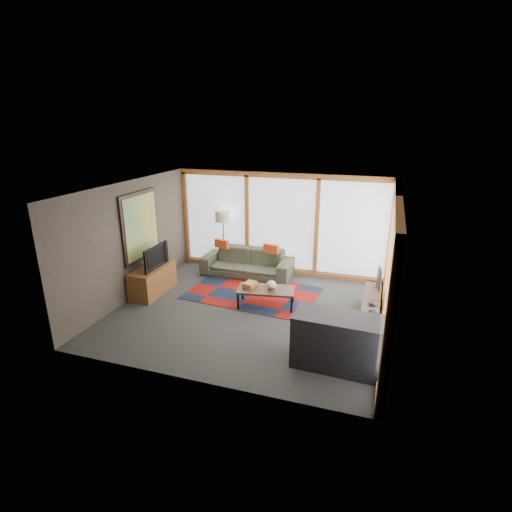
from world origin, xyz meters
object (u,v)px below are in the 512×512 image
(sofa, at_px, (247,263))
(bar_counter, at_px, (338,342))
(floor_lamp, at_px, (224,241))
(bookshelf, at_px, (371,312))
(television, at_px, (153,256))
(tv_console, at_px, (153,280))
(coffee_table, at_px, (266,297))

(sofa, height_order, bar_counter, bar_counter)
(floor_lamp, bearing_deg, bookshelf, -26.04)
(television, bearing_deg, tv_console, 93.96)
(coffee_table, relative_size, bookshelf, 0.60)
(floor_lamp, relative_size, tv_console, 1.27)
(bookshelf, xyz_separation_m, television, (-4.82, -0.04, 0.65))
(sofa, distance_m, bar_counter, 4.33)
(bookshelf, relative_size, television, 2.18)
(coffee_table, distance_m, television, 2.73)
(bookshelf, xyz_separation_m, tv_console, (-4.87, -0.04, 0.06))
(sofa, height_order, tv_console, sofa)
(sofa, bearing_deg, floor_lamp, 164.92)
(coffee_table, relative_size, television, 1.30)
(bookshelf, bearing_deg, television, -179.52)
(coffee_table, xyz_separation_m, bookshelf, (2.18, -0.12, 0.05))
(tv_console, height_order, bar_counter, bar_counter)
(bookshelf, bearing_deg, tv_console, -179.49)
(television, relative_size, bar_counter, 0.66)
(sofa, relative_size, bookshelf, 1.14)
(bar_counter, bearing_deg, bookshelf, 77.27)
(sofa, height_order, bookshelf, sofa)
(coffee_table, xyz_separation_m, television, (-2.63, -0.16, 0.70))
(bookshelf, height_order, television, television)
(sofa, distance_m, coffee_table, 1.89)
(coffee_table, relative_size, tv_console, 0.95)
(coffee_table, height_order, bookshelf, bookshelf)
(bookshelf, relative_size, bar_counter, 1.43)
(bookshelf, distance_m, bar_counter, 1.71)
(tv_console, bearing_deg, coffee_table, 3.38)
(sofa, xyz_separation_m, bookshelf, (3.18, -1.72, -0.09))
(sofa, xyz_separation_m, bar_counter, (2.73, -3.36, 0.11))
(sofa, xyz_separation_m, tv_console, (-1.68, -1.76, -0.02))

